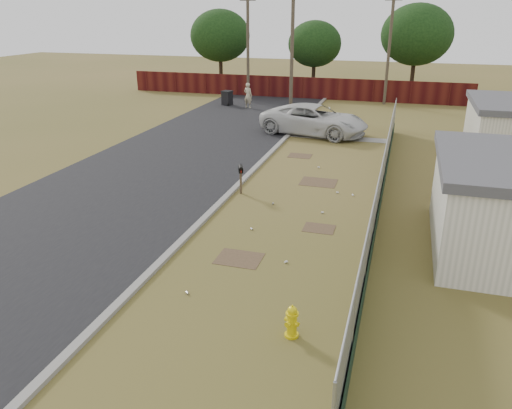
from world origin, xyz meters
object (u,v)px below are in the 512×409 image
(mailbox, at_px, (241,171))
(trash_bin, at_px, (227,98))
(fire_hydrant, at_px, (292,322))
(pedestrian, at_px, (248,95))
(pickup_truck, at_px, (314,120))

(mailbox, bearing_deg, trash_bin, 111.31)
(fire_hydrant, height_order, pedestrian, pedestrian)
(fire_hydrant, relative_size, pedestrian, 0.44)
(mailbox, height_order, pickup_truck, pickup_truck)
(mailbox, xyz_separation_m, pedestrian, (-5.56, 18.67, -0.00))
(pickup_truck, xyz_separation_m, trash_bin, (-8.53, 7.89, -0.32))
(pickup_truck, height_order, pedestrian, pedestrian)
(fire_hydrant, distance_m, pedestrian, 29.40)
(pedestrian, height_order, trash_bin, pedestrian)
(pedestrian, bearing_deg, pickup_truck, 147.60)
(pickup_truck, xyz_separation_m, pedestrian, (-6.57, 7.26, 0.06))
(mailbox, relative_size, pickup_truck, 0.19)
(pickup_truck, bearing_deg, trash_bin, 59.21)
(trash_bin, bearing_deg, pickup_truck, -42.77)
(pickup_truck, bearing_deg, fire_hydrant, -158.99)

